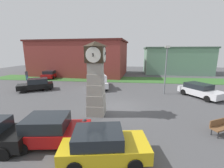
{
  "coord_description": "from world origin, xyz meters",
  "views": [
    {
      "loc": [
        0.96,
        -12.66,
        4.9
      ],
      "look_at": [
        -0.6,
        1.31,
        1.8
      ],
      "focal_mm": 24.0,
      "sensor_mm": 36.0,
      "label": 1
    }
  ],
  "objects_px": {
    "clock_tower": "(96,79)",
    "bollard_near_tower": "(57,131)",
    "car_end_of_row": "(200,90)",
    "street_lamp_near_road": "(166,66)",
    "pickup_truck": "(98,81)",
    "car_far_lot": "(51,74)",
    "bollard_mid_row": "(85,127)",
    "car_silver_hatch": "(36,84)",
    "car_near_tower": "(51,130)",
    "car_by_building": "(103,145)",
    "pedestrian_crossing_lot": "(27,74)",
    "bench": "(221,126)"
  },
  "relations": [
    {
      "from": "clock_tower",
      "to": "bollard_near_tower",
      "type": "bearing_deg",
      "value": -111.54
    },
    {
      "from": "car_end_of_row",
      "to": "car_near_tower",
      "type": "bearing_deg",
      "value": -140.26
    },
    {
      "from": "bollard_mid_row",
      "to": "street_lamp_near_road",
      "type": "distance_m",
      "value": 12.0
    },
    {
      "from": "bollard_mid_row",
      "to": "car_end_of_row",
      "type": "bearing_deg",
      "value": 40.74
    },
    {
      "from": "bollard_near_tower",
      "to": "car_end_of_row",
      "type": "xyz_separation_m",
      "value": [
        11.69,
        9.46,
        0.24
      ]
    },
    {
      "from": "car_silver_hatch",
      "to": "bench",
      "type": "bearing_deg",
      "value": -26.19
    },
    {
      "from": "car_far_lot",
      "to": "bollard_mid_row",
      "type": "bearing_deg",
      "value": -56.84
    },
    {
      "from": "bollard_mid_row",
      "to": "pedestrian_crossing_lot",
      "type": "bearing_deg",
      "value": 133.39
    },
    {
      "from": "bollard_mid_row",
      "to": "car_far_lot",
      "type": "distance_m",
      "value": 21.6
    },
    {
      "from": "car_near_tower",
      "to": "car_far_lot",
      "type": "relative_size",
      "value": 0.9
    },
    {
      "from": "car_end_of_row",
      "to": "street_lamp_near_road",
      "type": "relative_size",
      "value": 0.87
    },
    {
      "from": "car_near_tower",
      "to": "car_by_building",
      "type": "height_order",
      "value": "car_near_tower"
    },
    {
      "from": "bollard_mid_row",
      "to": "car_end_of_row",
      "type": "distance_m",
      "value": 13.57
    },
    {
      "from": "pedestrian_crossing_lot",
      "to": "clock_tower",
      "type": "bearing_deg",
      "value": -40.22
    },
    {
      "from": "pedestrian_crossing_lot",
      "to": "car_far_lot",
      "type": "bearing_deg",
      "value": 39.09
    },
    {
      "from": "clock_tower",
      "to": "car_silver_hatch",
      "type": "relative_size",
      "value": 1.27
    },
    {
      "from": "street_lamp_near_road",
      "to": "car_end_of_row",
      "type": "bearing_deg",
      "value": -11.46
    },
    {
      "from": "clock_tower",
      "to": "pedestrian_crossing_lot",
      "type": "relative_size",
      "value": 3.16
    },
    {
      "from": "bollard_mid_row",
      "to": "car_by_building",
      "type": "xyz_separation_m",
      "value": [
        1.42,
        -1.88,
        0.23
      ]
    },
    {
      "from": "car_by_building",
      "to": "street_lamp_near_road",
      "type": "bearing_deg",
      "value": 65.36
    },
    {
      "from": "bollard_mid_row",
      "to": "car_silver_hatch",
      "type": "height_order",
      "value": "car_silver_hatch"
    },
    {
      "from": "car_silver_hatch",
      "to": "street_lamp_near_road",
      "type": "bearing_deg",
      "value": 0.22
    },
    {
      "from": "bollard_near_tower",
      "to": "street_lamp_near_road",
      "type": "xyz_separation_m",
      "value": [
        8.09,
        10.19,
        2.72
      ]
    },
    {
      "from": "car_end_of_row",
      "to": "pickup_truck",
      "type": "relative_size",
      "value": 0.84
    },
    {
      "from": "clock_tower",
      "to": "car_far_lot",
      "type": "relative_size",
      "value": 1.23
    },
    {
      "from": "clock_tower",
      "to": "car_far_lot",
      "type": "xyz_separation_m",
      "value": [
        -11.87,
        14.98,
        -2.09
      ]
    },
    {
      "from": "bollard_near_tower",
      "to": "car_far_lot",
      "type": "distance_m",
      "value": 21.38
    },
    {
      "from": "clock_tower",
      "to": "car_silver_hatch",
      "type": "distance_m",
      "value": 11.39
    },
    {
      "from": "clock_tower",
      "to": "street_lamp_near_road",
      "type": "height_order",
      "value": "clock_tower"
    },
    {
      "from": "car_by_building",
      "to": "bench",
      "type": "height_order",
      "value": "car_by_building"
    },
    {
      "from": "bollard_near_tower",
      "to": "car_near_tower",
      "type": "relative_size",
      "value": 0.25
    },
    {
      "from": "clock_tower",
      "to": "bench",
      "type": "bearing_deg",
      "value": -14.23
    },
    {
      "from": "bench",
      "to": "pedestrian_crossing_lot",
      "type": "bearing_deg",
      "value": 147.49
    },
    {
      "from": "car_by_building",
      "to": "car_silver_hatch",
      "type": "xyz_separation_m",
      "value": [
        -10.54,
        11.41,
        0.02
      ]
    },
    {
      "from": "clock_tower",
      "to": "car_by_building",
      "type": "distance_m",
      "value": 5.57
    },
    {
      "from": "car_far_lot",
      "to": "car_end_of_row",
      "type": "bearing_deg",
      "value": -22.65
    },
    {
      "from": "clock_tower",
      "to": "bollard_near_tower",
      "type": "relative_size",
      "value": 5.54
    },
    {
      "from": "car_by_building",
      "to": "car_far_lot",
      "type": "distance_m",
      "value": 23.95
    },
    {
      "from": "car_by_building",
      "to": "bollard_mid_row",
      "type": "bearing_deg",
      "value": 127.05
    },
    {
      "from": "car_far_lot",
      "to": "pickup_truck",
      "type": "distance_m",
      "value": 11.94
    },
    {
      "from": "bollard_mid_row",
      "to": "pickup_truck",
      "type": "distance_m",
      "value": 11.97
    },
    {
      "from": "car_far_lot",
      "to": "car_silver_hatch",
      "type": "xyz_separation_m",
      "value": [
        2.7,
        -8.55,
        0.02
      ]
    },
    {
      "from": "car_by_building",
      "to": "pickup_truck",
      "type": "height_order",
      "value": "pickup_truck"
    },
    {
      "from": "bollard_mid_row",
      "to": "car_far_lot",
      "type": "bearing_deg",
      "value": 123.16
    },
    {
      "from": "bollard_mid_row",
      "to": "car_end_of_row",
      "type": "xyz_separation_m",
      "value": [
        10.28,
        8.86,
        0.23
      ]
    },
    {
      "from": "car_by_building",
      "to": "pedestrian_crossing_lot",
      "type": "bearing_deg",
      "value": 132.76
    },
    {
      "from": "bollard_near_tower",
      "to": "car_by_building",
      "type": "xyz_separation_m",
      "value": [
        2.83,
        -1.28,
        0.23
      ]
    },
    {
      "from": "pickup_truck",
      "to": "car_near_tower",
      "type": "bearing_deg",
      "value": -89.61
    },
    {
      "from": "bollard_mid_row",
      "to": "car_silver_hatch",
      "type": "bearing_deg",
      "value": 133.74
    },
    {
      "from": "pickup_truck",
      "to": "street_lamp_near_road",
      "type": "height_order",
      "value": "street_lamp_near_road"
    }
  ]
}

